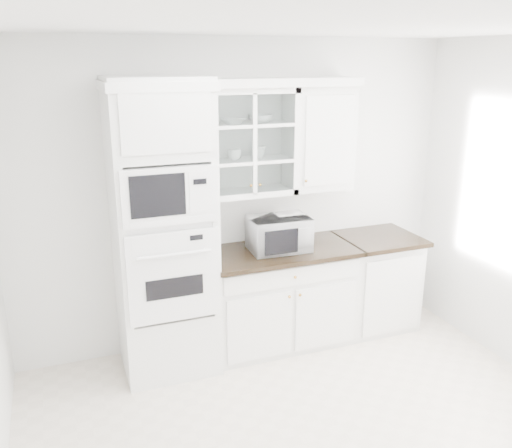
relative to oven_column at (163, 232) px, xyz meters
name	(u,v)px	position (x,y,z in m)	size (l,w,h in m)	color
room_shell	(304,178)	(0.75, -0.99, 0.58)	(4.00, 3.50, 2.70)	white
oven_column	(163,232)	(0.00, 0.00, 0.00)	(0.76, 0.68, 2.40)	white
base_cabinet_run	(280,296)	(1.03, 0.03, -0.74)	(1.32, 0.67, 0.92)	white
extra_base_cabinet	(374,280)	(2.03, 0.03, -0.74)	(0.72, 0.67, 0.92)	white
upper_cabinet_glass	(248,142)	(0.78, 0.17, 0.65)	(0.80, 0.33, 0.90)	white
upper_cabinet_solid	(320,138)	(1.46, 0.17, 0.65)	(0.55, 0.33, 0.90)	white
crown_molding	(236,83)	(0.68, 0.14, 1.14)	(2.14, 0.38, 0.07)	white
countertop_microwave	(278,233)	(1.00, 0.02, -0.13)	(0.51, 0.43, 0.30)	white
bowl_a	(232,121)	(0.64, 0.15, 0.83)	(0.19, 0.19, 0.05)	white
bowl_b	(260,118)	(0.89, 0.17, 0.84)	(0.21, 0.21, 0.06)	white
cup_a	(234,155)	(0.66, 0.15, 0.56)	(0.11, 0.11, 0.09)	white
cup_b	(259,152)	(0.87, 0.15, 0.56)	(0.11, 0.11, 0.10)	white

